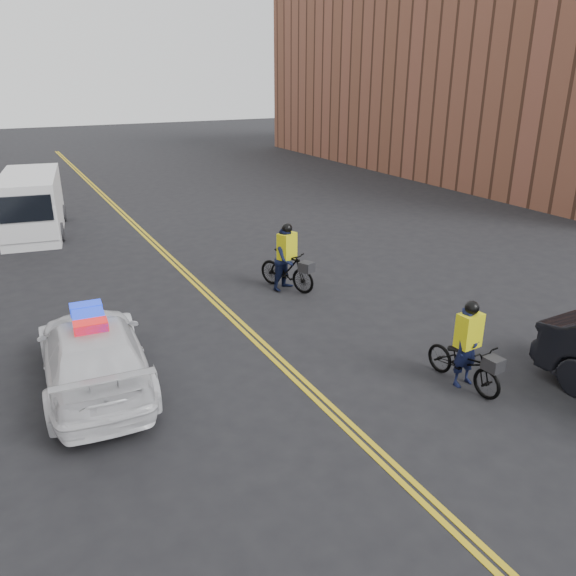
{
  "coord_description": "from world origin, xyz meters",
  "views": [
    {
      "loc": [
        -4.64,
        -8.57,
        5.62
      ],
      "look_at": [
        0.57,
        1.34,
        1.3
      ],
      "focal_mm": 35.0,
      "sensor_mm": 36.0,
      "label": 1
    }
  ],
  "objects_px": {
    "police_cruiser": "(93,353)",
    "cargo_van": "(32,205)",
    "cyclist_far": "(287,264)",
    "cyclist_near": "(466,356)"
  },
  "relations": [
    {
      "from": "cargo_van",
      "to": "cyclist_far",
      "type": "xyz_separation_m",
      "value": [
        5.62,
        -9.38,
        -0.33
      ]
    },
    {
      "from": "police_cruiser",
      "to": "cargo_van",
      "type": "relative_size",
      "value": 0.88
    },
    {
      "from": "cargo_van",
      "to": "cyclist_far",
      "type": "distance_m",
      "value": 10.94
    },
    {
      "from": "cargo_van",
      "to": "cyclist_near",
      "type": "xyz_separation_m",
      "value": [
        6.25,
        -15.47,
        -0.46
      ]
    },
    {
      "from": "police_cruiser",
      "to": "cargo_van",
      "type": "bearing_deg",
      "value": -85.87
    },
    {
      "from": "cyclist_near",
      "to": "police_cruiser",
      "type": "bearing_deg",
      "value": 147.94
    },
    {
      "from": "cyclist_near",
      "to": "cyclist_far",
      "type": "bearing_deg",
      "value": 91.54
    },
    {
      "from": "cyclist_near",
      "to": "cyclist_far",
      "type": "height_order",
      "value": "cyclist_far"
    },
    {
      "from": "police_cruiser",
      "to": "cyclist_far",
      "type": "distance_m",
      "value": 6.27
    },
    {
      "from": "cargo_van",
      "to": "cyclist_far",
      "type": "bearing_deg",
      "value": -50.43
    }
  ]
}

